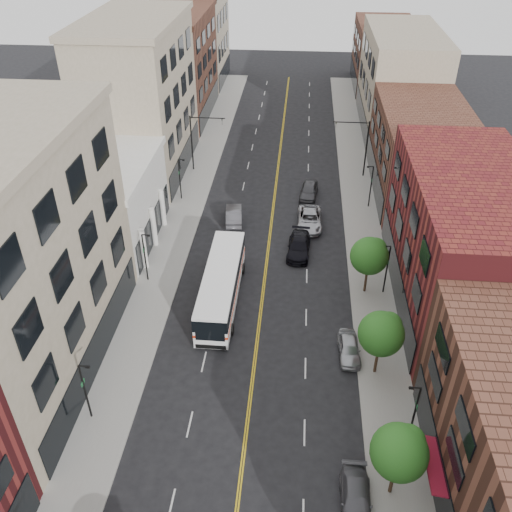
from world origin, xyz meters
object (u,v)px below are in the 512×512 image
(car_lane_a, at_px, (299,246))
(car_lane_b, at_px, (310,219))
(city_bus, at_px, (221,284))
(car_lane_c, at_px, (309,190))
(car_parked_mid, at_px, (356,500))
(car_lane_behind, at_px, (234,215))
(car_parked_far, at_px, (349,348))

(car_lane_a, relative_size, car_lane_b, 0.95)
(city_bus, distance_m, car_lane_c, 21.78)
(city_bus, xyz_separation_m, car_lane_c, (7.67, 20.35, -1.12))
(car_lane_a, bearing_deg, car_lane_c, 88.80)
(car_lane_c, bearing_deg, car_parked_mid, -79.58)
(car_parked_mid, xyz_separation_m, car_lane_behind, (-11.29, 32.63, 0.15))
(car_parked_far, bearing_deg, car_lane_a, 104.20)
(car_lane_a, height_order, car_lane_b, car_lane_b)
(car_lane_behind, relative_size, car_lane_a, 0.91)
(car_lane_behind, bearing_deg, city_bus, 85.52)
(car_parked_far, relative_size, car_lane_b, 0.72)
(car_lane_behind, xyz_separation_m, car_lane_a, (7.32, -5.62, -0.02))
(city_bus, distance_m, car_lane_behind, 13.94)
(car_parked_far, height_order, car_lane_behind, car_lane_behind)
(car_parked_far, xyz_separation_m, car_lane_behind, (-11.58, 19.76, 0.11))
(city_bus, height_order, car_lane_c, city_bus)
(car_lane_a, bearing_deg, car_lane_behind, 145.70)
(car_parked_far, bearing_deg, car_lane_behind, 117.79)
(car_lane_b, bearing_deg, city_bus, -120.11)
(car_parked_far, height_order, car_lane_a, car_lane_a)
(city_bus, relative_size, car_lane_behind, 2.62)
(car_lane_behind, height_order, car_lane_b, car_lane_behind)
(car_lane_b, bearing_deg, car_lane_c, 90.52)
(city_bus, distance_m, car_parked_mid, 21.63)
(car_parked_mid, relative_size, car_lane_c, 0.96)
(car_parked_mid, distance_m, car_parked_far, 12.87)
(city_bus, bearing_deg, car_lane_behind, 92.47)
(car_lane_a, distance_m, car_lane_c, 12.13)
(car_lane_c, bearing_deg, city_bus, -104.67)
(car_parked_mid, distance_m, car_lane_c, 39.22)
(car_parked_mid, bearing_deg, car_lane_a, 98.53)
(car_lane_a, xyz_separation_m, car_lane_c, (0.94, 12.09, 0.03))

